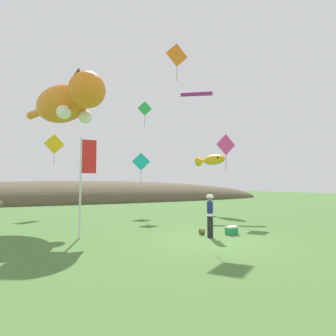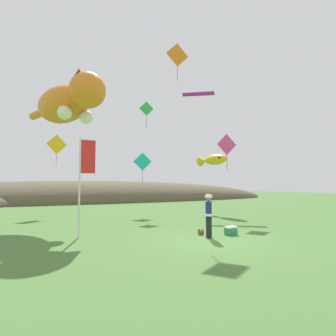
# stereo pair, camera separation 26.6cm
# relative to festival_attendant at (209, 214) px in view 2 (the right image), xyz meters

# --- Properties ---
(ground_plane) EXTENTS (120.00, 120.00, 0.00)m
(ground_plane) POSITION_rel_festival_attendant_xyz_m (-0.17, -0.46, -0.95)
(ground_plane) COLOR #477033
(distant_hill_ridge) EXTENTS (57.42, 13.76, 5.37)m
(distant_hill_ridge) POSITION_rel_festival_attendant_xyz_m (-3.17, 25.63, -0.95)
(distant_hill_ridge) COLOR brown
(distant_hill_ridge) RESTS_ON ground
(festival_attendant) EXTENTS (0.46, 0.49, 1.77)m
(festival_attendant) POSITION_rel_festival_attendant_xyz_m (0.00, 0.00, 0.00)
(festival_attendant) COLOR black
(festival_attendant) RESTS_ON ground
(kite_spool) EXTENTS (0.16, 0.26, 0.26)m
(kite_spool) POSITION_rel_festival_attendant_xyz_m (0.04, 0.68, -0.83)
(kite_spool) COLOR olive
(kite_spool) RESTS_ON ground
(picnic_cooler) EXTENTS (0.49, 0.33, 0.36)m
(picnic_cooler) POSITION_rel_festival_attendant_xyz_m (1.22, 0.13, -0.77)
(picnic_cooler) COLOR #268C4C
(picnic_cooler) RESTS_ON ground
(festival_banner_pole) EXTENTS (0.66, 0.08, 4.09)m
(festival_banner_pole) POSITION_rel_festival_attendant_xyz_m (-4.68, 2.22, 1.73)
(festival_banner_pole) COLOR silver
(festival_banner_pole) RESTS_ON ground
(kite_giant_cat) EXTENTS (4.04, 7.92, 2.54)m
(kite_giant_cat) POSITION_rel_festival_attendant_xyz_m (-5.01, 7.20, 6.04)
(kite_giant_cat) COLOR orange
(kite_fish_windsock) EXTENTS (1.13, 3.08, 0.93)m
(kite_fish_windsock) POSITION_rel_festival_attendant_xyz_m (5.68, 7.74, 3.15)
(kite_fish_windsock) COLOR gold
(kite_tube_streamer) EXTENTS (2.60, 1.90, 0.44)m
(kite_tube_streamer) POSITION_rel_festival_attendant_xyz_m (6.05, 10.24, 9.25)
(kite_tube_streamer) COLOR #8C268C
(kite_diamond_teal) EXTENTS (1.32, 0.33, 2.26)m
(kite_diamond_teal) POSITION_rel_festival_attendant_xyz_m (0.44, 9.26, 2.91)
(kite_diamond_teal) COLOR #19BFBF
(kite_diamond_pink) EXTENTS (1.32, 0.18, 2.23)m
(kite_diamond_pink) POSITION_rel_festival_attendant_xyz_m (3.92, 3.75, 3.66)
(kite_diamond_pink) COLOR #E53F8C
(kite_diamond_orange) EXTENTS (1.49, 0.11, 2.39)m
(kite_diamond_orange) POSITION_rel_festival_attendant_xyz_m (1.08, 4.84, 9.21)
(kite_diamond_orange) COLOR orange
(kite_diamond_gold) EXTENTS (1.49, 0.40, 2.44)m
(kite_diamond_gold) POSITION_rel_festival_attendant_xyz_m (-5.34, 12.52, 4.28)
(kite_diamond_gold) COLOR yellow
(kite_diamond_green) EXTENTS (1.16, 0.27, 2.09)m
(kite_diamond_green) POSITION_rel_festival_attendant_xyz_m (1.29, 10.72, 7.42)
(kite_diamond_green) COLOR green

